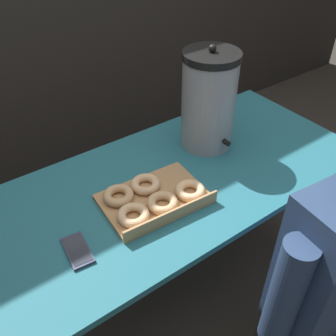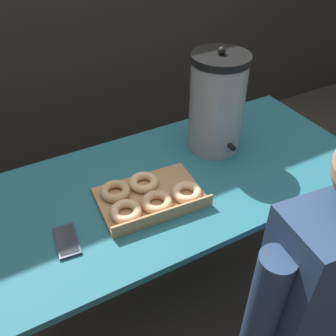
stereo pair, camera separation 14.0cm
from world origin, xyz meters
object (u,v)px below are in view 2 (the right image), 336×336
at_px(donut_box, 148,197).
at_px(cell_phone, 67,241).
at_px(person_seated, 324,301).
at_px(coffee_urn, 217,103).

relative_size(donut_box, cell_phone, 2.68).
xyz_separation_m(donut_box, person_seated, (0.33, -0.56, -0.14)).
relative_size(coffee_urn, person_seated, 0.35).
xyz_separation_m(coffee_urn, person_seated, (-0.07, -0.74, -0.32)).
relative_size(coffee_urn, cell_phone, 3.02).
distance_m(donut_box, coffee_urn, 0.48).
bearing_deg(cell_phone, donut_box, 14.06).
bearing_deg(coffee_urn, person_seated, -95.39).
bearing_deg(person_seated, donut_box, -53.04).
bearing_deg(cell_phone, person_seated, -32.43).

